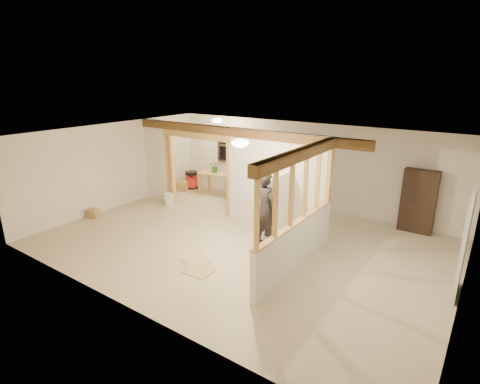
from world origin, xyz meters
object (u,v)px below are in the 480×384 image
Objects in this scene: woman at (265,209)px; shop_vac at (191,180)px; refrigerator at (273,204)px; bookshelf at (418,201)px; work_table at (217,184)px.

shop_vac is at bearing -15.31° from woman.
bookshelf is at bearing 37.94° from refrigerator.
work_table reaches higher than shop_vac.
woman reaches higher than shop_vac.
work_table is at bearing 150.41° from refrigerator.
woman is at bearing -133.28° from bookshelf.
work_table is at bearing -175.65° from bookshelf.
bookshelf is (5.99, 0.46, 0.43)m from work_table.
woman is (0.17, -0.63, 0.08)m from refrigerator.
bookshelf is (7.19, 0.39, 0.50)m from shop_vac.
woman reaches higher than bookshelf.
refrigerator is at bearing -61.84° from woman.
woman is 1.50× the size of work_table.
woman is at bearing -48.18° from work_table.
work_table is 1.21m from shop_vac.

